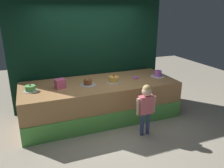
# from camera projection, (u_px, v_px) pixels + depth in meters

# --- Properties ---
(ground_plane) EXTENTS (12.00, 12.00, 0.00)m
(ground_plane) POSITION_uv_depth(u_px,v_px,m) (111.00, 130.00, 4.57)
(ground_plane) COLOR #ADA38E
(stage_platform) EXTENTS (3.44, 1.37, 0.83)m
(stage_platform) POSITION_uv_depth(u_px,v_px,m) (100.00, 100.00, 5.03)
(stage_platform) COLOR #B27F4C
(stage_platform) RESTS_ON ground_plane
(curtain_backdrop) EXTENTS (3.79, 0.08, 2.78)m
(curtain_backdrop) POSITION_uv_depth(u_px,v_px,m) (90.00, 52.00, 5.40)
(curtain_backdrop) COLOR black
(curtain_backdrop) RESTS_ON ground_plane
(child_figure) EXTENTS (0.40, 0.19, 1.05)m
(child_figure) POSITION_uv_depth(u_px,v_px,m) (146.00, 103.00, 4.18)
(child_figure) COLOR #3F4C8C
(child_figure) RESTS_ON ground_plane
(pink_box) EXTENTS (0.23, 0.22, 0.19)m
(pink_box) POSITION_uv_depth(u_px,v_px,m) (60.00, 84.00, 4.53)
(pink_box) COLOR #EA5F94
(pink_box) RESTS_ON stage_platform
(donut) EXTENTS (0.14, 0.14, 0.04)m
(donut) POSITION_uv_depth(u_px,v_px,m) (135.00, 78.00, 5.17)
(donut) COLOR #CC66D8
(donut) RESTS_ON stage_platform
(cake_far_left) EXTENTS (0.28, 0.28, 0.15)m
(cake_far_left) POSITION_uv_depth(u_px,v_px,m) (30.00, 89.00, 4.36)
(cake_far_left) COLOR silver
(cake_far_left) RESTS_ON stage_platform
(cake_center_left) EXTENTS (0.35, 0.35, 0.16)m
(cake_center_left) POSITION_uv_depth(u_px,v_px,m) (88.00, 83.00, 4.72)
(cake_center_left) COLOR silver
(cake_center_left) RESTS_ON stage_platform
(cake_center_right) EXTENTS (0.33, 0.33, 0.18)m
(cake_center_right) POSITION_uv_depth(u_px,v_px,m) (114.00, 80.00, 4.88)
(cake_center_right) COLOR silver
(cake_center_right) RESTS_ON stage_platform
(cake_far_right) EXTENTS (0.34, 0.34, 0.18)m
(cake_far_right) POSITION_uv_depth(u_px,v_px,m) (158.00, 74.00, 5.31)
(cake_far_right) COLOR white
(cake_far_right) RESTS_ON stage_platform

